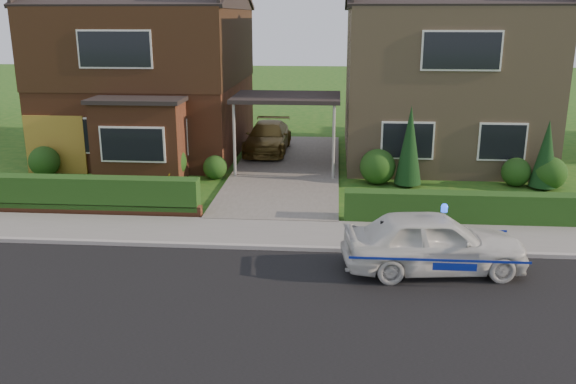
# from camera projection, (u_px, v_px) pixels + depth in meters

# --- Properties ---
(ground) EXTENTS (120.00, 120.00, 0.00)m
(ground) POSITION_uv_depth(u_px,v_px,m) (242.00, 307.00, 11.94)
(ground) COLOR #1A5015
(ground) RESTS_ON ground
(road) EXTENTS (60.00, 6.00, 0.02)m
(road) POSITION_uv_depth(u_px,v_px,m) (242.00, 307.00, 11.94)
(road) COLOR black
(road) RESTS_ON ground
(kerb) EXTENTS (60.00, 0.16, 0.12)m
(kerb) POSITION_uv_depth(u_px,v_px,m) (261.00, 247.00, 14.85)
(kerb) COLOR #9E9993
(kerb) RESTS_ON ground
(sidewalk) EXTENTS (60.00, 2.00, 0.10)m
(sidewalk) POSITION_uv_depth(u_px,v_px,m) (266.00, 233.00, 15.85)
(sidewalk) COLOR slate
(sidewalk) RESTS_ON ground
(driveway) EXTENTS (3.80, 12.00, 0.12)m
(driveway) POSITION_uv_depth(u_px,v_px,m) (287.00, 169.00, 22.46)
(driveway) COLOR #666059
(driveway) RESTS_ON ground
(house_left) EXTENTS (7.50, 9.53, 7.25)m
(house_left) POSITION_uv_depth(u_px,v_px,m) (150.00, 59.00, 24.63)
(house_left) COLOR brown
(house_left) RESTS_ON ground
(house_right) EXTENTS (7.50, 8.06, 7.25)m
(house_right) POSITION_uv_depth(u_px,v_px,m) (440.00, 64.00, 23.88)
(house_right) COLOR #917859
(house_right) RESTS_ON ground
(carport_link) EXTENTS (3.80, 3.00, 2.77)m
(carport_link) POSITION_uv_depth(u_px,v_px,m) (287.00, 99.00, 21.69)
(carport_link) COLOR black
(carport_link) RESTS_ON ground
(garage_door) EXTENTS (2.20, 0.10, 2.10)m
(garage_door) POSITION_uv_depth(u_px,v_px,m) (55.00, 145.00, 21.82)
(garage_door) COLOR olive
(garage_door) RESTS_ON ground
(dwarf_wall) EXTENTS (7.70, 0.25, 0.36)m
(dwarf_wall) POSITION_uv_depth(u_px,v_px,m) (69.00, 209.00, 17.41)
(dwarf_wall) COLOR brown
(dwarf_wall) RESTS_ON ground
(hedge_left) EXTENTS (7.50, 0.55, 0.90)m
(hedge_left) POSITION_uv_depth(u_px,v_px,m) (72.00, 213.00, 17.60)
(hedge_left) COLOR #163611
(hedge_left) RESTS_ON ground
(hedge_right) EXTENTS (7.50, 0.55, 0.80)m
(hedge_right) POSITION_uv_depth(u_px,v_px,m) (482.00, 225.00, 16.62)
(hedge_right) COLOR #163611
(hedge_right) RESTS_ON ground
(shrub_left_far) EXTENTS (1.08, 1.08, 1.08)m
(shrub_left_far) POSITION_uv_depth(u_px,v_px,m) (44.00, 161.00, 21.54)
(shrub_left_far) COLOR #163611
(shrub_left_far) RESTS_ON ground
(shrub_left_mid) EXTENTS (1.32, 1.32, 1.32)m
(shrub_left_mid) POSITION_uv_depth(u_px,v_px,m) (167.00, 162.00, 20.97)
(shrub_left_mid) COLOR #163611
(shrub_left_mid) RESTS_ON ground
(shrub_left_near) EXTENTS (0.84, 0.84, 0.84)m
(shrub_left_near) POSITION_uv_depth(u_px,v_px,m) (215.00, 167.00, 21.20)
(shrub_left_near) COLOR #163611
(shrub_left_near) RESTS_ON ground
(shrub_right_near) EXTENTS (1.20, 1.20, 1.20)m
(shrub_right_near) POSITION_uv_depth(u_px,v_px,m) (378.00, 167.00, 20.53)
(shrub_right_near) COLOR #163611
(shrub_right_near) RESTS_ON ground
(shrub_right_mid) EXTENTS (0.96, 0.96, 0.96)m
(shrub_right_mid) POSITION_uv_depth(u_px,v_px,m) (516.00, 172.00, 20.31)
(shrub_right_mid) COLOR #163611
(shrub_right_mid) RESTS_ON ground
(shrub_right_far) EXTENTS (1.08, 1.08, 1.08)m
(shrub_right_far) POSITION_uv_depth(u_px,v_px,m) (550.00, 173.00, 19.93)
(shrub_right_far) COLOR #163611
(shrub_right_far) RESTS_ON ground
(conifer_a) EXTENTS (0.90, 0.90, 2.60)m
(conifer_a) POSITION_uv_depth(u_px,v_px,m) (409.00, 148.00, 20.07)
(conifer_a) COLOR black
(conifer_a) RESTS_ON ground
(conifer_b) EXTENTS (0.90, 0.90, 2.20)m
(conifer_b) POSITION_uv_depth(u_px,v_px,m) (546.00, 156.00, 19.79)
(conifer_b) COLOR black
(conifer_b) RESTS_ON ground
(police_car) EXTENTS (3.69, 4.17, 1.53)m
(police_car) POSITION_uv_depth(u_px,v_px,m) (434.00, 242.00, 13.43)
(police_car) COLOR silver
(police_car) RESTS_ON ground
(driveway_car) EXTENTS (1.74, 4.13, 1.19)m
(driveway_car) POSITION_uv_depth(u_px,v_px,m) (268.00, 137.00, 24.91)
(driveway_car) COLOR brown
(driveway_car) RESTS_ON driveway
(potted_plant_a) EXTENTS (0.47, 0.40, 0.75)m
(potted_plant_a) POSITION_uv_depth(u_px,v_px,m) (142.00, 195.00, 18.12)
(potted_plant_a) COLOR gray
(potted_plant_a) RESTS_ON ground
(potted_plant_b) EXTENTS (0.52, 0.48, 0.76)m
(potted_plant_b) POSITION_uv_depth(u_px,v_px,m) (166.00, 186.00, 19.01)
(potted_plant_b) COLOR gray
(potted_plant_b) RESTS_ON ground
(potted_plant_c) EXTENTS (0.46, 0.46, 0.66)m
(potted_plant_c) POSITION_uv_depth(u_px,v_px,m) (193.00, 194.00, 18.37)
(potted_plant_c) COLOR gray
(potted_plant_c) RESTS_ON ground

